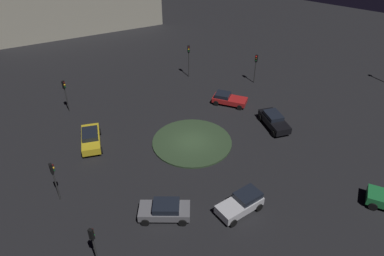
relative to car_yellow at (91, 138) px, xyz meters
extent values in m
plane|color=black|center=(-8.26, -5.95, -0.79)|extent=(115.37, 115.37, 0.00)
cylinder|color=#2D4228|center=(-8.26, -5.95, -0.71)|extent=(8.12, 8.12, 0.17)
cube|color=gold|center=(-0.01, 0.01, -0.10)|extent=(4.57, 4.33, 0.71)
cube|color=black|center=(0.05, -0.05, 0.48)|extent=(2.68, 2.63, 0.45)
cylinder|color=black|center=(1.79, -0.41, -0.45)|extent=(0.65, 0.62, 0.68)
cylinder|color=black|center=(0.62, -1.73, -0.45)|extent=(0.65, 0.62, 0.68)
cylinder|color=black|center=(-0.65, 1.76, -0.45)|extent=(0.65, 0.62, 0.68)
cylinder|color=black|center=(-1.82, 0.44, -0.45)|extent=(0.65, 0.62, 0.68)
cube|color=silver|center=(-16.57, -0.42, -0.10)|extent=(2.96, 4.20, 0.72)
cube|color=black|center=(-16.86, -1.21, 0.51)|extent=(2.12, 2.40, 0.50)
cylinder|color=black|center=(-16.90, 1.18, -0.45)|extent=(0.44, 0.71, 0.68)
cylinder|color=black|center=(-15.27, 0.58, -0.45)|extent=(0.44, 0.71, 0.68)
cylinder|color=black|center=(-17.86, -1.41, -0.45)|extent=(0.44, 0.71, 0.68)
cylinder|color=black|center=(-16.24, -2.01, -0.45)|extent=(0.44, 0.71, 0.68)
cube|color=black|center=(-14.03, -13.28, -0.09)|extent=(4.51, 4.15, 0.72)
cube|color=black|center=(-13.75, -13.50, 0.48)|extent=(2.59, 2.51, 0.42)
cylinder|color=black|center=(-15.80, -12.93, -0.45)|extent=(0.67, 0.60, 0.68)
cylinder|color=black|center=(-14.70, -11.60, -0.45)|extent=(0.67, 0.60, 0.68)
cylinder|color=black|center=(-13.35, -14.96, -0.45)|extent=(0.67, 0.60, 0.68)
cylinder|color=black|center=(-12.25, -13.62, -0.45)|extent=(0.67, 0.60, 0.68)
cube|color=red|center=(-7.72, -14.81, -0.20)|extent=(4.26, 2.64, 0.56)
cube|color=black|center=(-6.87, -14.60, 0.29)|extent=(1.99, 1.90, 0.43)
cylinder|color=black|center=(-8.90, -16.00, -0.48)|extent=(0.66, 0.36, 0.62)
cylinder|color=black|center=(-9.32, -14.29, -0.48)|extent=(0.66, 0.36, 0.62)
cylinder|color=black|center=(-6.13, -15.33, -0.48)|extent=(0.66, 0.36, 0.62)
cylinder|color=black|center=(-6.55, -13.62, -0.48)|extent=(0.66, 0.36, 0.62)
cylinder|color=black|center=(-25.49, -6.63, -0.44)|extent=(0.74, 0.34, 0.71)
cylinder|color=black|center=(-25.18, -8.44, -0.44)|extent=(0.74, 0.34, 0.71)
cube|color=slate|center=(-11.92, 3.37, -0.16)|extent=(4.34, 3.72, 0.62)
cube|color=black|center=(-12.05, 3.28, 0.40)|extent=(2.60, 2.46, 0.50)
cylinder|color=black|center=(-11.21, 4.92, -0.47)|extent=(0.66, 0.54, 0.65)
cylinder|color=black|center=(-10.22, 3.42, -0.47)|extent=(0.66, 0.54, 0.65)
cylinder|color=black|center=(-13.62, 3.31, -0.47)|extent=(0.66, 0.54, 0.65)
cylinder|color=black|center=(-12.63, 1.82, -0.47)|extent=(0.66, 0.54, 0.65)
cylinder|color=#2D2D2D|center=(0.45, -18.09, 0.98)|extent=(0.12, 0.12, 3.55)
cube|color=black|center=(0.45, -18.09, 3.20)|extent=(0.37, 0.35, 0.90)
sphere|color=#3F0C0C|center=(0.36, -17.97, 3.47)|extent=(0.20, 0.20, 0.20)
sphere|color=yellow|center=(0.36, -17.97, 3.20)|extent=(0.20, 0.20, 0.20)
sphere|color=#0F3819|center=(0.36, -17.97, 2.93)|extent=(0.20, 0.20, 0.20)
cylinder|color=#2D2D2D|center=(6.93, -3.01, 0.72)|extent=(0.12, 0.12, 3.02)
cube|color=black|center=(6.93, -3.01, 2.67)|extent=(0.27, 0.34, 0.90)
sphere|color=#3F0C0C|center=(6.79, -3.03, 2.94)|extent=(0.20, 0.20, 0.20)
sphere|color=yellow|center=(6.79, -3.03, 2.67)|extent=(0.20, 0.20, 0.20)
sphere|color=#0F3819|center=(6.79, -3.03, 2.40)|extent=(0.20, 0.20, 0.20)
cylinder|color=#2D2D2D|center=(-10.79, 9.44, 0.64)|extent=(0.12, 0.12, 2.87)
cube|color=black|center=(-10.79, 9.44, 2.53)|extent=(0.33, 0.27, 0.90)
sphere|color=#3F0C0C|center=(-10.77, 9.30, 2.80)|extent=(0.20, 0.20, 0.20)
sphere|color=#4C380F|center=(-10.77, 9.30, 2.53)|extent=(0.20, 0.20, 0.20)
sphere|color=#1EE53F|center=(-10.77, 9.30, 2.26)|extent=(0.20, 0.20, 0.20)
cylinder|color=#2D2D2D|center=(-3.48, 6.80, 0.70)|extent=(0.12, 0.12, 2.98)
cube|color=black|center=(-3.48, 6.80, 2.63)|extent=(0.36, 0.31, 0.90)
sphere|color=#3F0C0C|center=(-3.53, 6.67, 2.90)|extent=(0.20, 0.20, 0.20)
sphere|color=yellow|center=(-3.53, 6.67, 2.63)|extent=(0.20, 0.20, 0.20)
sphere|color=#0F3819|center=(-3.53, 6.67, 2.36)|extent=(0.20, 0.20, 0.20)
cylinder|color=#2D2D2D|center=(-7.70, -21.46, 0.72)|extent=(0.12, 0.12, 3.02)
cube|color=black|center=(-7.70, -21.46, 2.67)|extent=(0.31, 0.23, 0.90)
sphere|color=red|center=(-7.70, -21.31, 2.94)|extent=(0.20, 0.20, 0.20)
sphere|color=#4C380F|center=(-7.70, -21.31, 2.67)|extent=(0.20, 0.20, 0.20)
sphere|color=#0F3819|center=(-7.70, -21.31, 2.40)|extent=(0.20, 0.20, 0.20)
cube|color=#ADA893|center=(29.13, -24.10, 3.22)|extent=(25.00, 30.63, 8.03)
camera|label=1|loc=(-24.56, 18.24, 21.32)|focal=33.45mm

